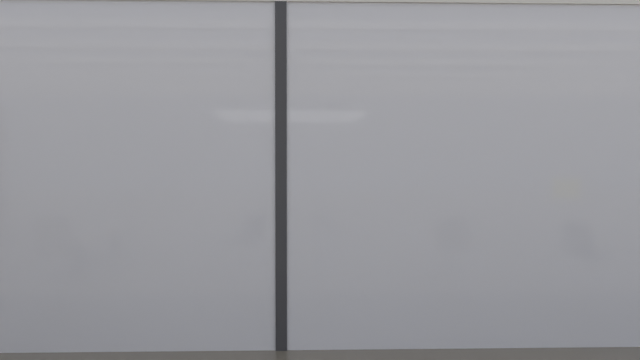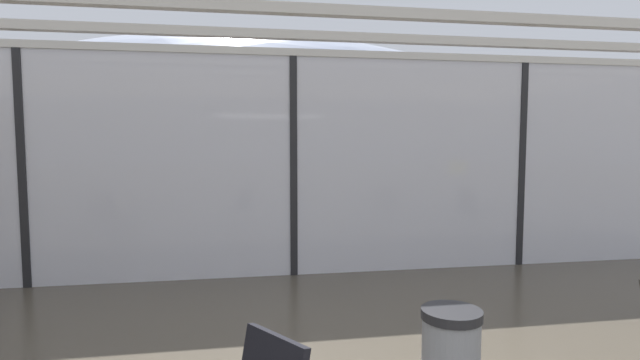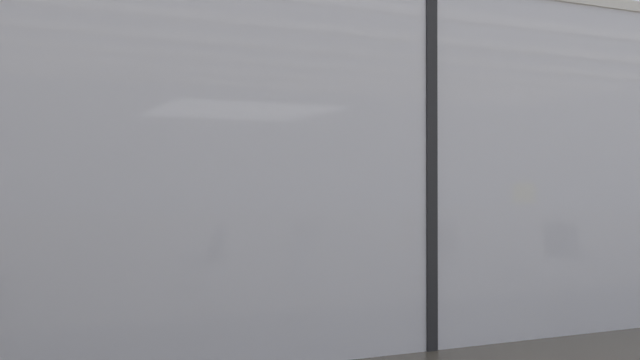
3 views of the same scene
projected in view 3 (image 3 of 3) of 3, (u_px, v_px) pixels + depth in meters
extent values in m
cube|color=silver|center=(429.00, 167.00, 6.03)|extent=(14.00, 0.08, 3.08)
cube|color=black|center=(429.00, 167.00, 6.03)|extent=(0.10, 0.12, 3.08)
ellipsoid|color=#B2BCD6|center=(217.00, 129.00, 10.06)|extent=(13.87, 4.36, 4.36)
sphere|color=black|center=(83.00, 77.00, 7.41)|extent=(0.28, 0.28, 0.28)
sphere|color=black|center=(170.00, 82.00, 7.78)|extent=(0.28, 0.28, 0.28)
sphere|color=black|center=(249.00, 87.00, 8.15)|extent=(0.28, 0.28, 0.28)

